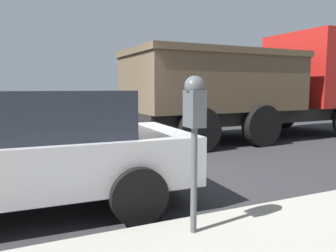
# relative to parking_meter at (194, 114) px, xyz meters

# --- Properties ---
(ground_plane) EXTENTS (220.00, 220.00, 0.00)m
(ground_plane) POSITION_rel_parking_meter_xyz_m (2.54, 0.32, -1.25)
(ground_plane) COLOR #2B2B2D
(parking_meter) EXTENTS (0.21, 0.19, 1.47)m
(parking_meter) POSITION_rel_parking_meter_xyz_m (0.00, 0.00, 0.00)
(parking_meter) COLOR #4C5156
(parking_meter) RESTS_ON sidewalk
(car_silver) EXTENTS (2.12, 4.49, 1.46)m
(car_silver) POSITION_rel_parking_meter_xyz_m (1.61, 1.61, -0.48)
(car_silver) COLOR #B7BABF
(car_silver) RESTS_ON ground_plane
(dump_truck) EXTENTS (3.03, 7.45, 3.15)m
(dump_truck) POSITION_rel_parking_meter_xyz_m (5.17, -4.93, 0.33)
(dump_truck) COLOR black
(dump_truck) RESTS_ON ground_plane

